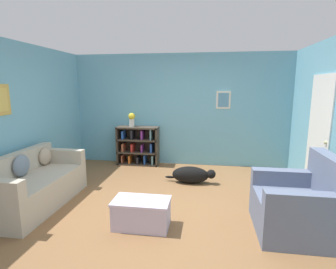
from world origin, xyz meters
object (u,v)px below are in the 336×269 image
(bookshelf, at_px, (138,146))
(recliner_chair, at_px, (300,206))
(couch, at_px, (33,186))
(coffee_table, at_px, (141,212))
(dog, at_px, (192,175))
(vase, at_px, (132,119))

(bookshelf, distance_m, recliner_chair, 3.84)
(couch, bearing_deg, coffee_table, -11.49)
(bookshelf, height_order, dog, bookshelf)
(couch, height_order, dog, couch)
(dog, xyz_separation_m, vase, (-1.49, 1.06, 0.93))
(recliner_chair, bearing_deg, couch, 177.23)
(bookshelf, distance_m, coffee_table, 2.92)
(recliner_chair, distance_m, coffee_table, 2.04)
(coffee_table, distance_m, dog, 1.81)
(bookshelf, height_order, coffee_table, bookshelf)
(recliner_chair, xyz_separation_m, dog, (-1.46, 1.53, -0.19))
(dog, height_order, vase, vase)
(bookshelf, relative_size, vase, 3.02)
(couch, relative_size, bookshelf, 1.78)
(bookshelf, bearing_deg, couch, -113.32)
(couch, relative_size, dog, 1.78)
(recliner_chair, distance_m, dog, 2.13)
(couch, relative_size, recliner_chair, 1.73)
(bookshelf, distance_m, dog, 1.75)
(couch, xyz_separation_m, dog, (2.40, 1.34, -0.16))
(couch, bearing_deg, dog, 29.28)
(bookshelf, distance_m, vase, 0.66)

